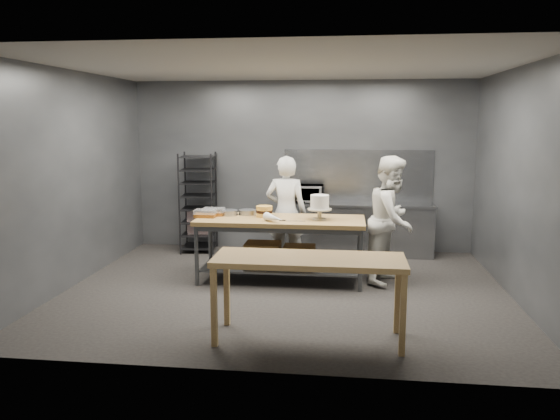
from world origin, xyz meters
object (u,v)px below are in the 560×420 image
chef_behind (286,212)px  frosted_cake_stand (320,204)px  microwave (307,194)px  layer_cake (264,211)px  chef_right (392,220)px  speed_rack (198,203)px  near_counter (309,265)px  work_table (280,242)px

chef_behind → frosted_cake_stand: size_ratio=5.03×
microwave → layer_cake: bearing=-107.3°
chef_right → layer_cake: 1.84m
chef_right → microwave: bearing=62.9°
speed_rack → frosted_cake_stand: size_ratio=4.97×
chef_right → layer_cake: (-1.83, -0.04, 0.09)m
microwave → chef_behind: bearing=-104.4°
microwave → frosted_cake_stand: size_ratio=1.54×
chef_right → near_counter: bearing=178.8°
speed_rack → chef_right: (3.25, -1.51, 0.05)m
layer_cake → speed_rack: bearing=132.3°
chef_behind → frosted_cake_stand: bearing=129.9°
chef_right → frosted_cake_stand: size_ratio=5.17×
work_table → speed_rack: bearing=134.9°
frosted_cake_stand → layer_cake: 0.83m
microwave → layer_cake: 1.72m
chef_behind → layer_cake: 0.68m
chef_right → frosted_cake_stand: (-1.02, -0.18, 0.24)m
chef_behind → speed_rack: bearing=-25.9°
chef_behind → chef_right: 1.69m
speed_rack → layer_cake: speed_rack is taller
work_table → chef_behind: bearing=89.0°
near_counter → layer_cake: bearing=110.0°
speed_rack → microwave: speed_rack is taller
work_table → frosted_cake_stand: bearing=-3.1°
near_counter → microwave: bearing=94.4°
chef_right → speed_rack: bearing=88.3°
chef_behind → chef_right: (1.58, -0.58, 0.02)m
frosted_cake_stand → work_table: bearing=176.9°
chef_behind → work_table: bearing=92.4°
frosted_cake_stand → speed_rack: bearing=142.8°
near_counter → chef_right: size_ratio=1.10×
chef_behind → frosted_cake_stand: chef_behind is taller
near_counter → chef_behind: bearing=101.1°
chef_behind → chef_right: bearing=163.3°
near_counter → chef_right: bearing=65.5°
near_counter → microwave: (-0.30, 3.85, 0.24)m
speed_rack → chef_behind: (1.67, -0.94, 0.03)m
near_counter → microwave: size_ratio=3.69×
near_counter → chef_behind: chef_behind is taller
speed_rack → layer_cake: bearing=-47.7°
speed_rack → microwave: bearing=2.4°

